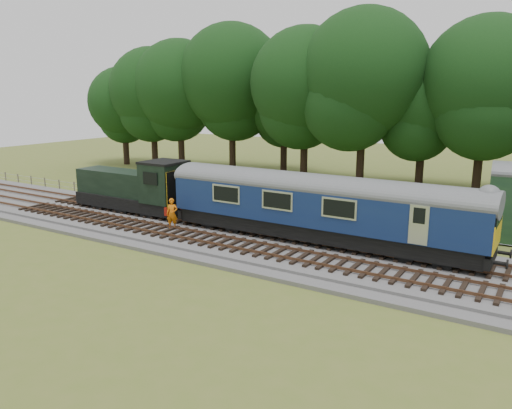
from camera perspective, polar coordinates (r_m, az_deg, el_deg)
The scene contains 9 objects.
ground at distance 29.18m, azimuth -2.02°, elevation -4.27°, with size 120.00×120.00×0.00m, color #5A6B27.
ballast at distance 29.13m, azimuth -2.02°, elevation -3.94°, with size 70.00×7.00×0.35m, color #4C4C4F.
track_north at distance 30.19m, azimuth -0.55°, elevation -2.86°, with size 67.20×2.40×0.21m.
track_south at distance 27.80m, azimuth -3.86°, elevation -4.27°, with size 67.20×2.40×0.21m.
fence at distance 32.87m, azimuth 2.34°, elevation -2.32°, with size 64.00×0.12×1.00m, color #6B6054, non-canonical shape.
tree_line at distance 48.53m, azimuth 12.55°, elevation 2.31°, with size 70.00×8.00×18.00m, color black, non-canonical shape.
dmu_railcar at distance 27.64m, azimuth 7.14°, elevation 0.25°, with size 18.05×2.86×3.88m.
shunter_loco at distance 35.72m, azimuth -13.63°, elevation 1.80°, with size 8.91×2.60×3.38m.
worker at distance 30.77m, azimuth -9.57°, elevation -1.04°, with size 0.69×0.45×1.89m, color orange.
Camera 1 is at (15.53, -23.18, 8.54)m, focal length 35.00 mm.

